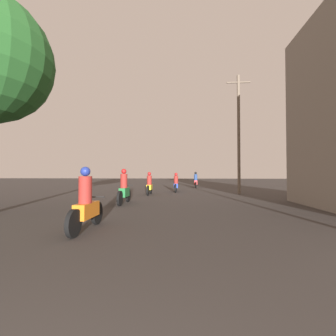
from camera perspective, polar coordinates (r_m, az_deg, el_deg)
name	(u,v)px	position (r m, az deg, el deg)	size (l,w,h in m)	color
motorcycle_orange	(86,205)	(6.06, -20.04, -8.84)	(0.60, 1.95, 1.59)	black
motorcycle_green	(124,190)	(10.75, -11.08, -5.45)	(0.60, 2.08, 1.64)	black
motorcycle_yellow	(149,185)	(15.12, -4.74, -4.44)	(0.60, 1.92, 1.51)	black
motorcycle_blue	(176,184)	(17.26, 2.05, -4.13)	(0.60, 1.94, 1.46)	black
motorcycle_red	(196,181)	(22.58, 7.04, -3.33)	(0.60, 2.01, 1.57)	black
utility_pole_far	(239,132)	(16.39, 17.52, 8.74)	(1.60, 0.20, 8.22)	#6B5B4C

